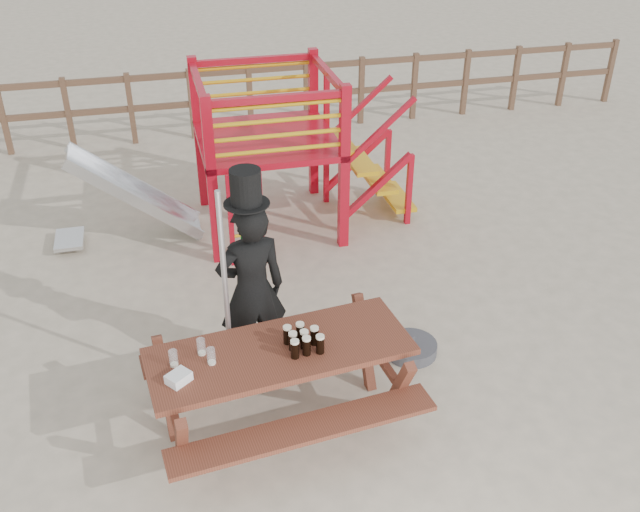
% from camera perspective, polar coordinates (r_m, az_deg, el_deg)
% --- Properties ---
extents(ground, '(60.00, 60.00, 0.00)m').
position_cam_1_polar(ground, '(6.77, -0.02, -11.66)').
color(ground, '#C2B197').
rests_on(ground, ground).
extents(back_fence, '(15.09, 0.09, 1.20)m').
position_cam_1_polar(back_fence, '(12.51, -7.97, 12.71)').
color(back_fence, brown).
rests_on(back_fence, ground).
extents(playground_fort, '(4.71, 1.84, 2.10)m').
position_cam_1_polar(playground_fort, '(9.22, -4.69, 8.43)').
color(playground_fort, '#A80B1A').
rests_on(playground_fort, ground).
extents(picnic_table, '(2.37, 1.76, 0.86)m').
position_cam_1_polar(picnic_table, '(6.22, -3.14, -9.71)').
color(picnic_table, brown).
rests_on(picnic_table, ground).
extents(man_with_hat, '(0.71, 0.51, 2.13)m').
position_cam_1_polar(man_with_hat, '(6.64, -5.50, -2.41)').
color(man_with_hat, black).
rests_on(man_with_hat, ground).
extents(metal_pole, '(0.05, 0.05, 2.16)m').
position_cam_1_polar(metal_pole, '(6.19, -7.48, -3.84)').
color(metal_pole, '#B2B2B7').
rests_on(metal_pole, ground).
extents(parasol_base, '(0.53, 0.53, 0.22)m').
position_cam_1_polar(parasol_base, '(7.36, 7.29, -7.30)').
color(parasol_base, '#3E3E43').
rests_on(parasol_base, ground).
extents(paper_bag, '(0.23, 0.22, 0.08)m').
position_cam_1_polar(paper_bag, '(5.77, -11.24, -9.54)').
color(paper_bag, white).
rests_on(paper_bag, picnic_table).
extents(stout_pints, '(0.31, 0.29, 0.17)m').
position_cam_1_polar(stout_pints, '(5.96, -1.40, -6.74)').
color(stout_pints, black).
rests_on(stout_pints, picnic_table).
extents(empty_glasses, '(0.37, 0.21, 0.15)m').
position_cam_1_polar(empty_glasses, '(5.93, -9.94, -7.75)').
color(empty_glasses, silver).
rests_on(empty_glasses, picnic_table).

